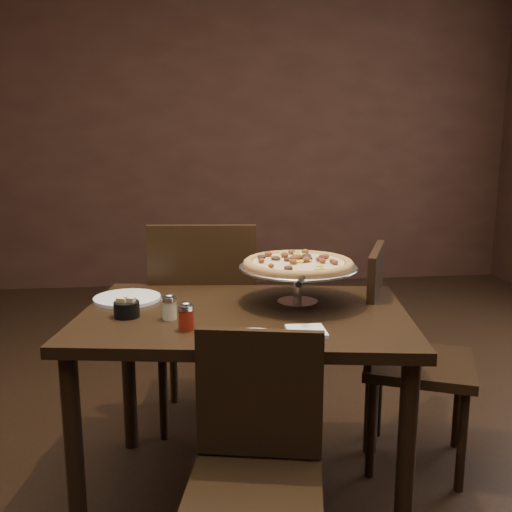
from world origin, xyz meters
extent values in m
cube|color=black|center=(0.00, 0.00, -0.01)|extent=(6.00, 7.00, 0.02)
cube|color=black|center=(0.00, 3.51, 1.40)|extent=(6.00, 0.02, 2.80)
cube|color=black|center=(0.06, 0.09, 0.72)|extent=(1.31, 0.98, 0.04)
cylinder|color=black|center=(-0.52, -0.16, 0.35)|extent=(0.06, 0.06, 0.70)
cylinder|color=black|center=(0.53, -0.34, 0.35)|extent=(0.06, 0.06, 0.70)
cylinder|color=black|center=(-0.41, 0.51, 0.35)|extent=(0.06, 0.06, 0.70)
cylinder|color=black|center=(0.65, 0.33, 0.35)|extent=(0.06, 0.06, 0.70)
cylinder|color=silver|center=(0.28, 0.17, 0.75)|extent=(0.16, 0.16, 0.01)
cylinder|color=silver|center=(0.28, 0.17, 0.81)|extent=(0.03, 0.03, 0.12)
cylinder|color=silver|center=(0.28, 0.17, 0.88)|extent=(0.11, 0.11, 0.01)
cylinder|color=#9E9EA3|center=(0.28, 0.17, 0.89)|extent=(0.44, 0.44, 0.01)
torus|color=#9E9EA3|center=(0.28, 0.17, 0.89)|extent=(0.45, 0.45, 0.01)
cylinder|color=#9A622E|center=(0.28, 0.17, 0.90)|extent=(0.41, 0.41, 0.01)
torus|color=#9A622E|center=(0.28, 0.17, 0.90)|extent=(0.42, 0.42, 0.04)
cylinder|color=tan|center=(0.28, 0.17, 0.90)|extent=(0.35, 0.35, 0.01)
cylinder|color=beige|center=(-0.21, 0.03, 0.78)|extent=(0.05, 0.05, 0.07)
cylinder|color=silver|center=(-0.21, 0.03, 0.82)|extent=(0.05, 0.05, 0.02)
ellipsoid|color=silver|center=(-0.21, 0.03, 0.83)|extent=(0.03, 0.03, 0.01)
cylinder|color=maroon|center=(-0.15, -0.09, 0.78)|extent=(0.05, 0.05, 0.07)
cylinder|color=silver|center=(-0.15, -0.09, 0.82)|extent=(0.05, 0.05, 0.02)
ellipsoid|color=silver|center=(-0.15, -0.09, 0.83)|extent=(0.03, 0.03, 0.01)
cylinder|color=black|center=(-0.36, 0.08, 0.77)|extent=(0.09, 0.09, 0.06)
cube|color=#D7BE7C|center=(-0.37, 0.08, 0.78)|extent=(0.04, 0.04, 0.06)
cube|color=#D7BE7C|center=(-0.35, 0.08, 0.78)|extent=(0.04, 0.04, 0.06)
cube|color=white|center=(0.24, -0.18, 0.75)|extent=(0.13, 0.13, 0.01)
cylinder|color=white|center=(-0.38, 0.30, 0.75)|extent=(0.26, 0.26, 0.01)
cylinder|color=white|center=(0.06, -0.24, 0.75)|extent=(0.21, 0.21, 0.01)
cone|color=silver|center=(0.24, -0.07, 0.89)|extent=(0.15, 0.15, 0.00)
cylinder|color=black|center=(0.24, -0.07, 0.89)|extent=(0.06, 0.13, 0.02)
cube|color=black|center=(-0.05, 0.73, 0.48)|extent=(0.52, 0.52, 0.04)
cube|color=black|center=(-0.08, 0.51, 0.76)|extent=(0.47, 0.08, 0.49)
cylinder|color=black|center=(0.16, 0.89, 0.23)|extent=(0.04, 0.04, 0.46)
cylinder|color=black|center=(-0.22, 0.93, 0.23)|extent=(0.04, 0.04, 0.46)
cylinder|color=black|center=(0.12, 0.52, 0.23)|extent=(0.04, 0.04, 0.46)
cylinder|color=black|center=(-0.26, 0.56, 0.23)|extent=(0.04, 0.04, 0.46)
cube|color=black|center=(0.03, -0.50, 0.39)|extent=(0.45, 0.45, 0.04)
cube|color=black|center=(0.06, -0.34, 0.62)|extent=(0.38, 0.11, 0.40)
cube|color=black|center=(0.82, 0.23, 0.44)|extent=(0.57, 0.57, 0.04)
cube|color=black|center=(0.64, 0.31, 0.70)|extent=(0.20, 0.41, 0.45)
cylinder|color=black|center=(0.91, 0.00, 0.21)|extent=(0.04, 0.04, 0.42)
cylinder|color=black|center=(1.05, 0.32, 0.21)|extent=(0.04, 0.04, 0.42)
cylinder|color=black|center=(0.59, 0.14, 0.21)|extent=(0.04, 0.04, 0.42)
cylinder|color=black|center=(0.73, 0.46, 0.21)|extent=(0.04, 0.04, 0.42)
camera|label=1|loc=(-0.15, -1.91, 1.36)|focal=40.00mm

